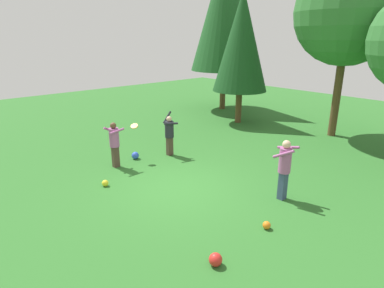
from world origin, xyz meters
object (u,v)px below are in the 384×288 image
at_px(ball_orange, 267,225).
at_px(tree_left, 242,41).
at_px(frisbee, 134,126).
at_px(tree_center, 349,12).
at_px(person_catcher, 114,141).
at_px(ball_yellow, 105,183).
at_px(ball_red, 216,260).
at_px(person_bystander, 285,165).
at_px(person_thrower, 169,132).
at_px(tree_far_left, 225,9).
at_px(ball_blue, 135,155).

xyz_separation_m(ball_orange, tree_left, (-7.23, 7.37, 4.09)).
height_order(frisbee, tree_center, tree_center).
xyz_separation_m(person_catcher, ball_yellow, (1.20, -1.05, -0.86)).
bearing_deg(ball_yellow, ball_orange, 20.67).
relative_size(ball_red, ball_yellow, 1.38).
xyz_separation_m(ball_red, tree_left, (-7.33, 9.24, 4.05)).
relative_size(ball_red, ball_orange, 1.42).
bearing_deg(person_bystander, person_thrower, -13.34).
xyz_separation_m(frisbee, tree_far_left, (-4.15, 9.13, 4.63)).
relative_size(frisbee, ball_blue, 1.31).
relative_size(person_bystander, ball_orange, 8.95).
distance_m(tree_far_left, tree_left, 3.94).
height_order(person_thrower, person_bystander, person_bystander).
bearing_deg(ball_red, ball_yellow, 179.09).
relative_size(frisbee, tree_left, 0.05).
bearing_deg(ball_blue, tree_left, 98.46).
relative_size(person_catcher, ball_blue, 5.87).
height_order(person_thrower, ball_red, person_thrower).
bearing_deg(ball_blue, frisbee, -19.63).
bearing_deg(person_catcher, frisbee, -0.00).
relative_size(person_catcher, ball_orange, 8.29).
distance_m(person_thrower, ball_red, 6.68).
xyz_separation_m(ball_yellow, tree_left, (-2.47, 9.16, 4.09)).
bearing_deg(tree_left, ball_red, -51.57).
distance_m(ball_red, tree_far_left, 16.24).
height_order(person_catcher, person_bystander, person_bystander).
height_order(person_thrower, tree_left, tree_left).
bearing_deg(ball_yellow, person_thrower, 105.26).
distance_m(person_catcher, person_bystander, 5.81).
distance_m(person_bystander, ball_red, 3.67).
height_order(ball_yellow, ball_orange, ball_yellow).
distance_m(ball_yellow, tree_center, 12.01).
relative_size(ball_yellow, tree_center, 0.03).
xyz_separation_m(frisbee, tree_center, (3.35, 8.65, 4.06)).
bearing_deg(ball_red, frisbee, 161.83).
xyz_separation_m(person_catcher, frisbee, (-0.07, 0.88, 0.37)).
bearing_deg(ball_blue, ball_red, -18.21).
bearing_deg(person_catcher, person_bystander, -70.84).
relative_size(tree_far_left, tree_center, 1.25).
bearing_deg(person_bystander, tree_left, -56.34).
distance_m(person_thrower, tree_center, 9.09).
height_order(person_catcher, ball_blue, person_catcher).
height_order(ball_red, ball_orange, ball_red).
relative_size(person_thrower, tree_far_left, 0.18).
distance_m(person_catcher, tree_far_left, 11.96).
bearing_deg(person_thrower, frisbee, 0.00).
height_order(person_catcher, ball_yellow, person_catcher).
height_order(ball_blue, tree_far_left, tree_far_left).
bearing_deg(tree_center, person_bystander, -74.14).
bearing_deg(ball_yellow, tree_far_left, 116.11).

